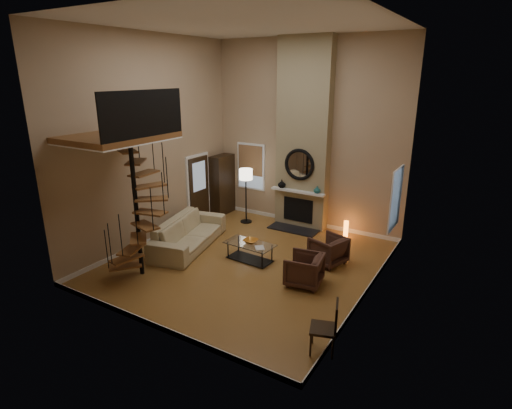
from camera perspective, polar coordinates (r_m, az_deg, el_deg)
The scene contains 33 objects.
ground at distance 10.30m, azimuth -1.16°, elevation -8.05°, with size 6.00×6.50×0.01m, color #AE7A38.
back_wall at distance 12.26m, azimuth 7.01°, elevation 9.54°, with size 6.00×0.02×5.50m, color tan.
front_wall at distance 6.98m, azimuth -15.73°, elevation 2.70°, with size 6.00×0.02×5.50m, color tan.
left_wall at distance 11.31m, azimuth -14.36°, elevation 8.42°, with size 0.02×6.50×5.50m, color tan.
right_wall at distance 8.25m, azimuth 16.67°, elevation 4.90°, with size 0.02×6.50×5.50m, color tan.
ceiling at distance 9.33m, azimuth -1.39°, elevation 24.00°, with size 6.00×6.50×0.01m, color silver.
baseboard_back at distance 12.91m, azimuth 6.54°, elevation -2.36°, with size 6.00×0.02×0.12m, color white.
baseboard_front at distance 8.09m, azimuth -14.03°, elevation -16.00°, with size 6.00×0.02×0.12m, color white.
baseboard_left at distance 12.01m, azimuth -13.35°, elevation -4.33°, with size 0.02×6.50×0.12m, color white.
baseboard_right at distance 9.21m, azimuth 15.11°, elevation -11.62°, with size 0.02×6.50×0.12m, color white.
chimney_breast at distance 12.09m, azimuth 6.63°, elevation 9.43°, with size 1.60×0.38×5.50m, color #90825E.
hearth at distance 12.36m, azimuth 5.22°, elevation -3.46°, with size 1.50×0.60×0.04m, color black.
firebox at distance 12.43m, azimuth 5.88°, elevation -0.76°, with size 0.95×0.02×0.72m, color black.
mantel at distance 12.18m, azimuth 5.81°, elevation 1.81°, with size 1.70×0.18×0.06m, color white.
mirror_frame at distance 12.04m, azimuth 6.05°, elevation 5.54°, with size 0.94×0.94×0.10m, color black.
mirror_disc at distance 12.05m, azimuth 6.07°, elevation 5.55°, with size 0.80×0.80×0.01m, color white.
vase_left at distance 12.41m, azimuth 3.62°, elevation 2.91°, with size 0.24×0.24×0.25m, color black.
vase_right at distance 11.95m, azimuth 8.51°, elevation 2.06°, with size 0.20×0.20×0.21m, color #185556.
window_back at distance 13.32m, azimuth -0.71°, elevation 5.39°, with size 1.02×0.06×1.52m.
window_right at distance 10.43m, azimuth 18.87°, elevation 0.90°, with size 0.06×1.02×1.52m.
entry_door at distance 12.94m, azimuth -8.02°, elevation 2.22°, with size 0.10×1.05×2.16m.
loft at distance 9.33m, azimuth -18.27°, elevation 9.21°, with size 1.70×2.20×1.09m.
spiral_stair at distance 9.45m, azimuth -16.33°, elevation 0.44°, with size 1.47×1.47×4.06m.
hutch at distance 13.60m, azimuth -4.73°, elevation 2.67°, with size 0.42×0.90×2.01m, color black.
sofa at distance 11.18m, azimuth -9.38°, elevation -3.91°, with size 2.72×1.07×0.80m, color tan.
armchair_near at distance 10.21m, azimuth 10.33°, elevation -6.38°, with size 0.75×0.77×0.70m, color #462920.
armchair_far at distance 9.19m, azimuth 7.16°, elevation -9.08°, with size 0.76×0.78×0.71m, color #462920.
coffee_table at distance 10.29m, azimuth -0.88°, elevation -6.30°, with size 1.28×0.70×0.46m.
bowl at distance 10.24m, azimuth -0.74°, elevation -5.12°, with size 0.36×0.36×0.09m, color orange.
book at distance 9.93m, azimuth 0.37°, elevation -6.09°, with size 0.21×0.28×0.03m, color gray.
floor_lamp at distance 12.55m, azimuth -1.42°, elevation 3.63°, with size 0.41×0.41×1.71m.
accent_lamp at distance 11.99m, azimuth 12.43°, elevation -3.32°, with size 0.13×0.13×0.47m, color orange.
side_chair at distance 7.14m, azimuth 10.08°, elevation -16.20°, with size 0.55×0.54×0.94m.
Camera 1 is at (4.97, -7.82, 4.49)m, focal length 28.69 mm.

